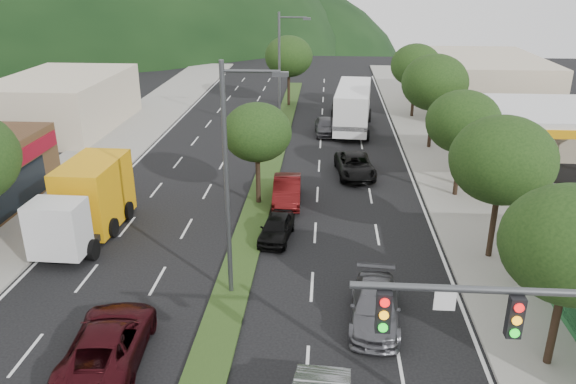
# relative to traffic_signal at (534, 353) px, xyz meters

# --- Properties ---
(sidewalk_right) EXTENTS (5.00, 90.00, 0.15)m
(sidewalk_right) POSITION_rel_traffic_signal_xyz_m (3.47, 26.54, -4.57)
(sidewalk_right) COLOR gray
(sidewalk_right) RESTS_ON ground
(sidewalk_left) EXTENTS (6.00, 90.00, 0.15)m
(sidewalk_left) POSITION_rel_traffic_signal_xyz_m (-22.03, 26.54, -4.57)
(sidewalk_left) COLOR gray
(sidewalk_left) RESTS_ON ground
(median) EXTENTS (1.60, 56.00, 0.12)m
(median) POSITION_rel_traffic_signal_xyz_m (-9.03, 29.54, -4.59)
(median) COLOR #243C16
(median) RESTS_ON ground
(traffic_signal) EXTENTS (6.12, 0.40, 7.00)m
(traffic_signal) POSITION_rel_traffic_signal_xyz_m (0.00, 0.00, 0.00)
(traffic_signal) COLOR #47494C
(traffic_signal) RESTS_ON ground
(gas_canopy) EXTENTS (12.20, 8.20, 5.25)m
(gas_canopy) POSITION_rel_traffic_signal_xyz_m (9.97, 23.54, 0.00)
(gas_canopy) COLOR silver
(gas_canopy) RESTS_ON ground
(bldg_left_far) EXTENTS (9.00, 14.00, 4.60)m
(bldg_left_far) POSITION_rel_traffic_signal_xyz_m (-28.03, 35.54, -2.35)
(bldg_left_far) COLOR beige
(bldg_left_far) RESTS_ON ground
(bldg_right_far) EXTENTS (10.00, 16.00, 5.20)m
(bldg_right_far) POSITION_rel_traffic_signal_xyz_m (10.47, 45.54, -2.05)
(bldg_right_far) COLOR beige
(bldg_right_far) RESTS_ON ground
(tree_r_a) EXTENTS (4.60, 4.60, 6.63)m
(tree_r_a) POSITION_rel_traffic_signal_xyz_m (2.97, 5.54, 0.17)
(tree_r_a) COLOR black
(tree_r_a) RESTS_ON sidewalk_right
(tree_r_b) EXTENTS (4.80, 4.80, 6.94)m
(tree_r_b) POSITION_rel_traffic_signal_xyz_m (2.97, 13.54, 0.39)
(tree_r_b) COLOR black
(tree_r_b) RESTS_ON sidewalk_right
(tree_r_c) EXTENTS (4.40, 4.40, 6.48)m
(tree_r_c) POSITION_rel_traffic_signal_xyz_m (2.97, 21.54, 0.10)
(tree_r_c) COLOR black
(tree_r_c) RESTS_ON sidewalk_right
(tree_r_d) EXTENTS (5.00, 5.00, 7.17)m
(tree_r_d) POSITION_rel_traffic_signal_xyz_m (2.97, 31.54, 0.54)
(tree_r_d) COLOR black
(tree_r_d) RESTS_ON sidewalk_right
(tree_r_e) EXTENTS (4.60, 4.60, 6.71)m
(tree_r_e) POSITION_rel_traffic_signal_xyz_m (2.97, 41.54, 0.25)
(tree_r_e) COLOR black
(tree_r_e) RESTS_ON sidewalk_right
(tree_med_near) EXTENTS (4.00, 4.00, 6.02)m
(tree_med_near) POSITION_rel_traffic_signal_xyz_m (-9.03, 19.54, -0.22)
(tree_med_near) COLOR black
(tree_med_near) RESTS_ON median
(tree_med_far) EXTENTS (4.80, 4.80, 6.94)m
(tree_med_far) POSITION_rel_traffic_signal_xyz_m (-9.03, 45.54, 0.36)
(tree_med_far) COLOR black
(tree_med_far) RESTS_ON median
(streetlight_near) EXTENTS (2.60, 0.25, 10.00)m
(streetlight_near) POSITION_rel_traffic_signal_xyz_m (-8.82, 9.54, 0.94)
(streetlight_near) COLOR #47494C
(streetlight_near) RESTS_ON ground
(streetlight_mid) EXTENTS (2.60, 0.25, 10.00)m
(streetlight_mid) POSITION_rel_traffic_signal_xyz_m (-8.82, 34.54, 0.94)
(streetlight_mid) COLOR #47494C
(streetlight_mid) RESTS_ON ground
(suv_maroon) EXTENTS (3.00, 5.76, 1.55)m
(suv_maroon) POSITION_rel_traffic_signal_xyz_m (-12.63, 4.75, -3.87)
(suv_maroon) COLOR black
(suv_maroon) RESTS_ON ground
(car_queue_a) EXTENTS (1.90, 3.85, 1.26)m
(car_queue_a) POSITION_rel_traffic_signal_xyz_m (-7.53, 14.91, -4.01)
(car_queue_a) COLOR black
(car_queue_a) RESTS_ON ground
(car_queue_b) EXTENTS (2.30, 4.91, 1.38)m
(car_queue_b) POSITION_rel_traffic_signal_xyz_m (-2.96, 7.82, -3.95)
(car_queue_b) COLOR #55565B
(car_queue_b) RESTS_ON ground
(car_queue_c) EXTENTS (1.81, 4.69, 1.53)m
(car_queue_c) POSITION_rel_traffic_signal_xyz_m (-7.34, 19.91, -3.88)
(car_queue_c) COLOR #490C0C
(car_queue_c) RESTS_ON ground
(car_queue_d) EXTENTS (2.91, 5.36, 1.43)m
(car_queue_d) POSITION_rel_traffic_signal_xyz_m (-3.07, 24.91, -3.93)
(car_queue_d) COLOR black
(car_queue_d) RESTS_ON ground
(car_queue_e) EXTENTS (1.96, 4.27, 1.42)m
(car_queue_e) POSITION_rel_traffic_signal_xyz_m (-5.21, 35.12, -3.94)
(car_queue_e) COLOR #4A4A4F
(car_queue_e) RESTS_ON ground
(car_queue_f) EXTENTS (1.85, 4.27, 1.22)m
(car_queue_f) POSITION_rel_traffic_signal_xyz_m (-3.77, 42.75, -4.03)
(car_queue_f) COLOR black
(car_queue_f) RESTS_ON ground
(box_truck) EXTENTS (3.08, 7.58, 3.71)m
(box_truck) POSITION_rel_traffic_signal_xyz_m (-17.44, 14.92, -2.89)
(box_truck) COLOR silver
(box_truck) RESTS_ON ground
(motorhome) EXTENTS (3.79, 9.98, 3.75)m
(motorhome) POSITION_rel_traffic_signal_xyz_m (-2.83, 36.92, -2.65)
(motorhome) COLOR silver
(motorhome) RESTS_ON ground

